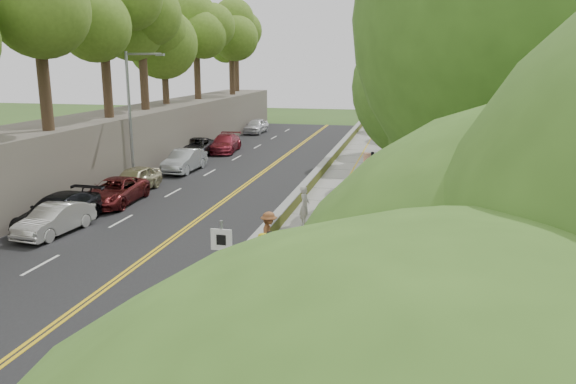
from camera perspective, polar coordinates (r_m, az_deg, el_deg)
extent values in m
plane|color=#33511E|center=(19.83, -6.56, -9.10)|extent=(140.00, 140.00, 0.00)
cube|color=black|center=(35.10, -6.92, 0.86)|extent=(11.20, 66.00, 0.04)
cube|color=gray|center=(33.34, 6.08, 0.23)|extent=(4.20, 66.00, 0.05)
cube|color=#C4D52A|center=(33.61, 2.19, 0.88)|extent=(0.42, 66.00, 0.60)
cube|color=#595147|center=(38.20, -18.57, 4.30)|extent=(5.00, 66.00, 4.00)
cube|color=slate|center=(32.97, 9.75, 1.70)|extent=(0.04, 66.00, 2.00)
cylinder|color=gray|center=(35.71, -15.75, 7.15)|extent=(0.18, 0.18, 8.00)
cylinder|color=gray|center=(35.03, -14.52, 13.43)|extent=(2.30, 0.13, 0.13)
cube|color=gray|center=(34.55, -12.87, 13.44)|extent=(0.50, 0.22, 0.14)
cylinder|color=gray|center=(16.29, -6.65, -8.15)|extent=(0.09, 0.09, 3.10)
cube|color=white|center=(15.92, -6.78, -4.83)|extent=(0.62, 0.04, 0.62)
cube|color=white|center=(16.16, -6.71, -7.19)|extent=(0.56, 0.04, 0.50)
cylinder|color=orange|center=(41.06, 8.03, 3.33)|extent=(0.55, 0.55, 0.90)
cube|color=gray|center=(19.70, 5.58, -7.69)|extent=(1.55, 1.30, 0.89)
imported|color=silver|center=(26.66, -22.62, -2.58)|extent=(1.75, 4.13, 1.33)
imported|color=maroon|center=(31.10, -17.21, 0.05)|extent=(2.53, 4.97, 1.35)
imported|color=black|center=(27.71, -22.31, -1.82)|extent=(2.23, 5.13, 1.47)
imported|color=#B9B087|center=(33.61, -15.32, 1.23)|extent=(1.85, 4.31, 1.45)
imported|color=#B3B8BC|center=(39.00, -10.48, 3.15)|extent=(1.67, 4.60, 1.51)
imported|color=black|center=(45.15, -9.35, 4.51)|extent=(2.78, 5.30, 1.42)
imported|color=maroon|center=(46.85, -6.42, 4.93)|extent=(2.51, 5.17, 1.45)
imported|color=white|center=(58.75, -3.26, 6.71)|extent=(1.87, 4.43, 1.49)
imported|color=yellow|center=(20.11, -2.53, -6.23)|extent=(0.62, 0.82, 1.52)
imported|color=beige|center=(25.85, 1.70, -1.40)|extent=(0.50, 0.71, 1.84)
imported|color=black|center=(20.07, -1.70, -6.18)|extent=(0.86, 0.94, 1.58)
imported|color=brown|center=(21.84, -1.95, -4.28)|extent=(0.82, 1.23, 1.77)
imported|color=black|center=(37.66, 8.57, 2.92)|extent=(0.98, 0.63, 1.56)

